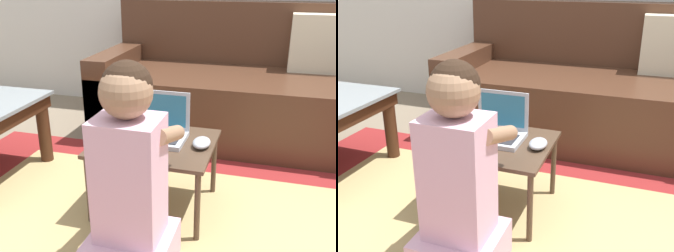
{
  "view_description": "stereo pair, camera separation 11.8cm",
  "coord_description": "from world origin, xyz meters",
  "views": [
    {
      "loc": [
        0.39,
        -1.33,
        1.02
      ],
      "look_at": [
        -0.05,
        0.21,
        0.39
      ],
      "focal_mm": 42.0,
      "sensor_mm": 36.0,
      "label": 1
    },
    {
      "loc": [
        0.51,
        -1.29,
        1.02
      ],
      "look_at": [
        -0.05,
        0.21,
        0.39
      ],
      "focal_mm": 42.0,
      "sensor_mm": 36.0,
      "label": 2
    }
  ],
  "objects": [
    {
      "name": "computer_mouse",
      "position": [
        0.11,
        0.17,
        0.35
      ],
      "size": [
        0.07,
        0.11,
        0.04
      ],
      "color": "#B2B7C1",
      "rests_on": "laptop_desk"
    },
    {
      "name": "laptop_desk",
      "position": [
        -0.09,
        0.16,
        0.3
      ],
      "size": [
        0.52,
        0.44,
        0.33
      ],
      "color": "#4C3828",
      "rests_on": "ground_plane"
    },
    {
      "name": "ground_plane",
      "position": [
        0.0,
        0.0,
        0.0
      ],
      "size": [
        16.0,
        16.0,
        0.0
      ],
      "primitive_type": "plane",
      "color": "#7F705B"
    },
    {
      "name": "laptop",
      "position": [
        -0.08,
        0.2,
        0.37
      ],
      "size": [
        0.24,
        0.19,
        0.2
      ],
      "color": "#B7BCC6",
      "rests_on": "laptop_desk"
    },
    {
      "name": "person_seated",
      "position": [
        -0.05,
        -0.25,
        0.36
      ],
      "size": [
        0.29,
        0.39,
        0.78
      ],
      "color": "#E5B2CC",
      "rests_on": "ground_plane"
    },
    {
      "name": "area_rug",
      "position": [
        -0.09,
        -0.05,
        0.0
      ],
      "size": [
        2.41,
        1.64,
        0.01
      ],
      "color": "maroon",
      "rests_on": "ground_plane"
    },
    {
      "name": "couch",
      "position": [
        0.15,
        1.2,
        0.29
      ],
      "size": [
        1.74,
        0.85,
        0.84
      ],
      "color": "#4C2D1E",
      "rests_on": "ground_plane"
    }
  ]
}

